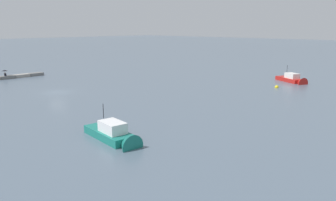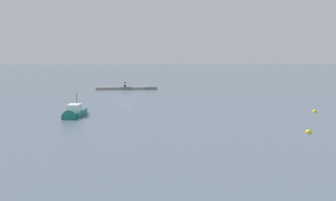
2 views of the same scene
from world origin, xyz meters
name	(u,v)px [view 1 (image 1 of 2)]	position (x,y,z in m)	size (l,w,h in m)	color
ground_plane	(57,92)	(0.00, 0.00, 0.00)	(500.00, 500.00, 0.00)	slate
seawall_pier	(7,77)	(0.00, -20.51, 0.31)	(14.90, 1.54, 0.63)	slate
person_seated_dark_left	(5,75)	(0.38, -20.34, 0.88)	(0.47, 0.65, 0.73)	#1E2333
umbrella_open_black	(5,70)	(0.36, -20.50, 1.72)	(1.12, 1.12, 1.25)	black
motorboat_red_near	(293,80)	(-35.92, 23.51, 0.41)	(5.05, 7.03, 3.84)	red
motorboat_teal_mid	(115,137)	(7.54, 25.27, 0.42)	(2.94, 7.32, 4.00)	#197266
mooring_buoy_far	(277,87)	(-28.46, 23.80, 0.11)	(0.64, 0.64, 0.64)	yellow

